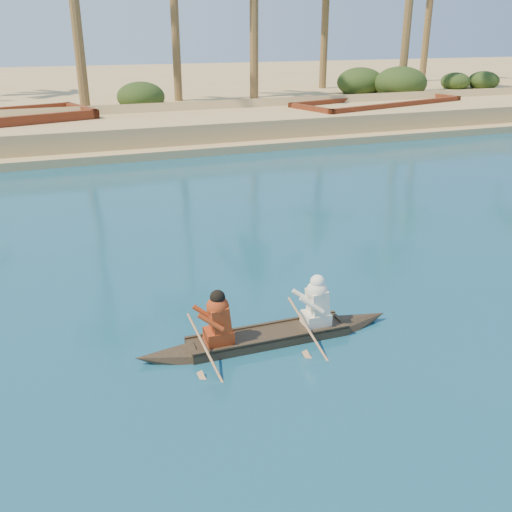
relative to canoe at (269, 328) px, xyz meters
name	(u,v)px	position (x,y,z in m)	size (l,w,h in m)	color
sandy_embankment	(89,94)	(0.98, 41.52, 0.26)	(150.00, 51.00, 1.50)	tan
shrub_cluster	(115,108)	(0.98, 26.13, 0.93)	(100.00, 6.00, 2.40)	#1E3312
canoe	(269,328)	(0.00, 0.00, 0.00)	(5.08, 0.77, 1.40)	#362E1D
barge_right	(377,115)	(16.03, 21.63, 0.37)	(11.60, 6.31, 1.84)	maroon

